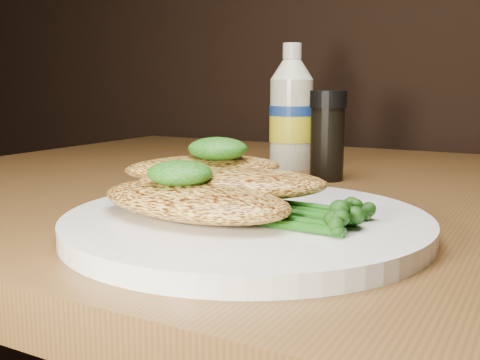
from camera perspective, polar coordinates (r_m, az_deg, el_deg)
The scene contains 9 objects.
plate at distance 0.46m, azimuth 0.67°, elevation -4.32°, with size 0.29×0.29×0.02m, color white.
chicken_front at distance 0.45m, azimuth -4.65°, elevation -2.02°, with size 0.17×0.09×0.03m, color #EBB44B.
chicken_mid at distance 0.47m, azimuth -0.82°, elevation -0.33°, with size 0.16×0.08×0.02m, color #EBB44B.
chicken_back at distance 0.51m, azimuth -3.58°, elevation 1.21°, with size 0.14×0.07×0.02m, color #EBB44B.
pesto_front at distance 0.45m, azimuth -5.99°, elevation 0.68°, with size 0.05×0.05×0.02m, color black.
pesto_back at distance 0.50m, azimuth -2.23°, elevation 3.12°, with size 0.05×0.05×0.02m, color black.
broccolini_bundle at distance 0.44m, azimuth 5.23°, elevation -2.62°, with size 0.14×0.11×0.02m, color #195412, non-canonical shape.
mayo_bottle at distance 0.80m, azimuth 5.13°, elevation 7.28°, with size 0.06×0.06×0.17m, color beige, non-canonical shape.
pepper_grinder at distance 0.70m, azimuth 8.67°, elevation 4.37°, with size 0.04×0.04×0.11m, color black, non-canonical shape.
Camera 1 is at (0.18, 0.43, 0.87)m, focal length 42.94 mm.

